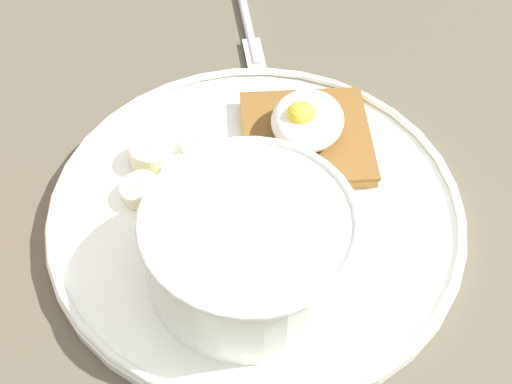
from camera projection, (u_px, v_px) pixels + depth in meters
The scene contains 10 objects.
ground_plane at pixel (256, 226), 52.78cm from camera, with size 120.00×120.00×2.00cm, color brown.
plate at pixel (256, 211), 51.38cm from camera, with size 29.99×29.99×1.60cm.
oatmeal_bowl at pixel (250, 245), 45.59cm from camera, with size 13.92×13.92×6.05cm.
toast_slice at pixel (306, 138), 54.81cm from camera, with size 12.44×12.44×1.18cm.
poached_egg at pixel (307, 120), 53.23cm from camera, with size 6.22×5.46×3.42cm.
banana_slice_front at pixel (181, 173), 52.77cm from camera, with size 2.87×2.84×1.09cm.
banana_slice_left at pixel (203, 149), 54.12cm from camera, with size 4.09×4.09×1.34cm.
banana_slice_back at pixel (141, 190), 51.43cm from camera, with size 3.50×3.63×1.72cm.
banana_slice_right at pixel (152, 154), 53.58cm from camera, with size 4.13×4.04×1.72cm.
knife at pixel (251, 39), 64.30cm from camera, with size 13.46×6.74×0.80cm.
Camera 1 is at (-30.33, -8.18, 43.49)cm, focal length 50.00 mm.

